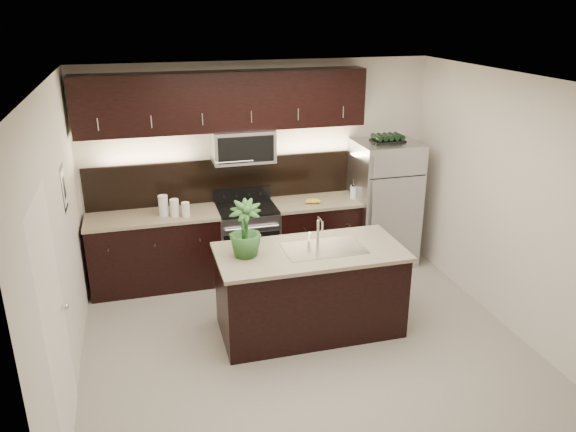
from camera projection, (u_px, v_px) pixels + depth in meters
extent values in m
plane|color=gray|center=(303.00, 340.00, 5.95)|extent=(4.50, 4.50, 0.00)
cube|color=beige|center=(260.00, 167.00, 7.28)|extent=(4.50, 0.02, 2.70)
cube|color=beige|center=(392.00, 328.00, 3.67)|extent=(4.50, 0.02, 2.70)
cube|color=beige|center=(59.00, 246.00, 4.92)|extent=(0.02, 4.00, 2.70)
cube|color=beige|center=(504.00, 201.00, 6.03)|extent=(0.02, 4.00, 2.70)
cube|color=white|center=(306.00, 80.00, 5.00)|extent=(4.50, 4.00, 0.02)
cube|color=silver|center=(57.00, 326.00, 4.33)|extent=(0.04, 0.80, 2.02)
sphere|color=silver|center=(65.00, 307.00, 4.62)|extent=(0.06, 0.06, 0.06)
cube|color=black|center=(64.00, 188.00, 5.50)|extent=(0.01, 0.32, 0.46)
cube|color=white|center=(64.00, 188.00, 5.50)|extent=(0.00, 0.24, 0.36)
cube|color=black|center=(155.00, 252.00, 6.97)|extent=(1.57, 0.62, 0.90)
cube|color=black|center=(318.00, 235.00, 7.49)|extent=(1.16, 0.62, 0.90)
cube|color=#B2B2B7|center=(247.00, 242.00, 7.26)|extent=(0.76, 0.62, 0.90)
cube|color=black|center=(246.00, 208.00, 7.09)|extent=(0.76, 0.60, 0.03)
cube|color=tan|center=(152.00, 217.00, 6.80)|extent=(1.59, 0.65, 0.04)
cube|color=tan|center=(319.00, 201.00, 7.33)|extent=(1.18, 0.65, 0.04)
cube|color=black|center=(226.00, 180.00, 7.20)|extent=(3.49, 0.02, 0.56)
cube|color=#B2B2B7|center=(243.00, 146.00, 6.91)|extent=(0.76, 0.40, 0.40)
cube|color=black|center=(224.00, 101.00, 6.70)|extent=(3.49, 0.33, 0.70)
cube|color=black|center=(310.00, 292.00, 6.01)|extent=(1.90, 0.90, 0.90)
cube|color=tan|center=(310.00, 252.00, 5.84)|extent=(1.96, 0.96, 0.04)
cube|color=silver|center=(324.00, 248.00, 5.87)|extent=(0.84, 0.50, 0.01)
cylinder|color=silver|center=(318.00, 231.00, 6.02)|extent=(0.03, 0.03, 0.24)
cylinder|color=silver|center=(320.00, 220.00, 5.90)|extent=(0.02, 0.14, 0.02)
cylinder|color=silver|center=(322.00, 227.00, 5.85)|extent=(0.02, 0.02, 0.10)
cube|color=#B2B2B7|center=(384.00, 203.00, 7.52)|extent=(0.81, 0.73, 1.67)
cube|color=black|center=(388.00, 141.00, 7.22)|extent=(0.41, 0.26, 0.03)
cylinder|color=black|center=(377.00, 138.00, 7.17)|extent=(0.07, 0.24, 0.07)
cylinder|color=black|center=(382.00, 137.00, 7.18)|extent=(0.07, 0.24, 0.07)
cylinder|color=black|center=(388.00, 137.00, 7.20)|extent=(0.07, 0.24, 0.07)
cylinder|color=black|center=(393.00, 137.00, 7.22)|extent=(0.07, 0.24, 0.07)
cylinder|color=black|center=(399.00, 136.00, 7.24)|extent=(0.07, 0.24, 0.07)
imported|color=#275421|center=(245.00, 229.00, 5.60)|extent=(0.39, 0.39, 0.58)
cylinder|color=silver|center=(163.00, 206.00, 6.74)|extent=(0.12, 0.12, 0.25)
cylinder|color=silver|center=(175.00, 208.00, 6.73)|extent=(0.11, 0.11, 0.21)
cylinder|color=silver|center=(186.00, 209.00, 6.72)|extent=(0.10, 0.10, 0.18)
cylinder|color=silver|center=(353.00, 192.00, 7.36)|extent=(0.09, 0.09, 0.17)
cylinder|color=silver|center=(353.00, 185.00, 7.32)|extent=(0.09, 0.09, 0.02)
cylinder|color=silver|center=(354.00, 182.00, 7.31)|extent=(0.01, 0.01, 0.07)
ellipsoid|color=gold|center=(308.00, 201.00, 7.20)|extent=(0.23, 0.19, 0.06)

